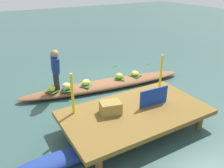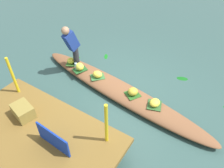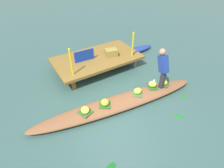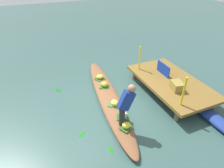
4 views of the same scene
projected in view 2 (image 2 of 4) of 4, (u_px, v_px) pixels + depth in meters
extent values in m
plane|color=#33534D|center=(118.00, 93.00, 5.54)|extent=(40.00, 40.00, 0.00)
cube|color=brown|center=(36.00, 135.00, 4.05)|extent=(3.20, 1.80, 0.10)
cylinder|color=brown|center=(114.00, 146.00, 4.14)|extent=(0.14, 0.14, 0.38)
cylinder|color=#676246|center=(24.00, 96.00, 5.19)|extent=(0.14, 0.14, 0.38)
ellipsoid|color=brown|center=(118.00, 90.00, 5.47)|extent=(5.27, 1.37, 0.23)
cube|color=#305C29|center=(154.00, 105.00, 4.91)|extent=(0.40, 0.42, 0.01)
ellipsoid|color=yellow|center=(155.00, 103.00, 4.86)|extent=(0.25, 0.28, 0.15)
cube|color=#376F37|center=(98.00, 77.00, 5.68)|extent=(0.45, 0.45, 0.01)
ellipsoid|color=yellow|center=(97.00, 74.00, 5.62)|extent=(0.27, 0.23, 0.17)
cube|color=#305C23|center=(71.00, 63.00, 6.15)|extent=(0.37, 0.39, 0.01)
ellipsoid|color=yellow|center=(71.00, 61.00, 6.10)|extent=(0.29, 0.30, 0.17)
cube|color=#2A5D1F|center=(133.00, 94.00, 5.17)|extent=(0.44, 0.43, 0.01)
ellipsoid|color=gold|center=(133.00, 92.00, 5.12)|extent=(0.31, 0.32, 0.18)
cube|color=#225724|center=(80.00, 69.00, 5.92)|extent=(0.40, 0.44, 0.01)
ellipsoid|color=yellow|center=(80.00, 67.00, 5.86)|extent=(0.33, 0.31, 0.20)
cylinder|color=#28282D|center=(76.00, 56.00, 5.94)|extent=(0.16, 0.16, 0.55)
cube|color=navy|center=(71.00, 41.00, 5.54)|extent=(0.24, 0.47, 0.59)
sphere|color=#9E7556|center=(65.00, 31.00, 5.25)|extent=(0.20, 0.20, 0.20)
cylinder|color=silver|center=(76.00, 66.00, 5.87)|extent=(0.06, 0.06, 0.20)
cube|color=#133299|center=(53.00, 139.00, 3.68)|extent=(0.74, 0.06, 0.42)
cylinder|color=yellow|center=(106.00, 124.00, 3.61)|extent=(0.06, 0.06, 0.92)
cylinder|color=yellow|center=(13.00, 76.00, 4.59)|extent=(0.06, 0.06, 0.92)
cube|color=olive|center=(23.00, 111.00, 4.27)|extent=(0.50, 0.42, 0.27)
ellipsoid|color=#125F18|center=(182.00, 79.00, 5.99)|extent=(0.34, 0.27, 0.01)
ellipsoid|color=#216A1F|center=(77.00, 57.00, 6.82)|extent=(0.29, 0.12, 0.01)
ellipsoid|color=#15731B|center=(106.00, 56.00, 6.82)|extent=(0.24, 0.30, 0.01)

